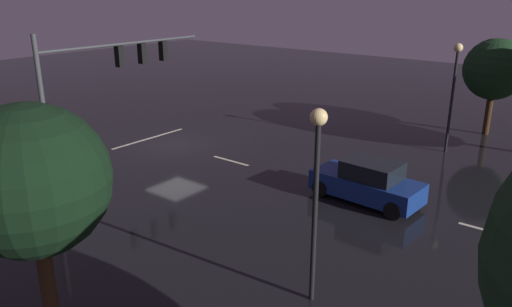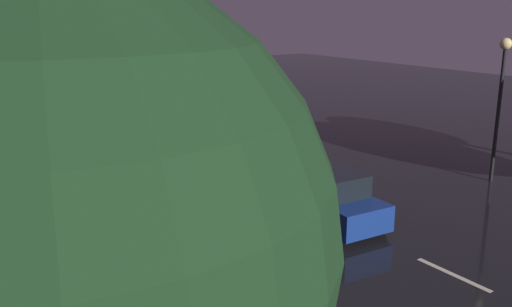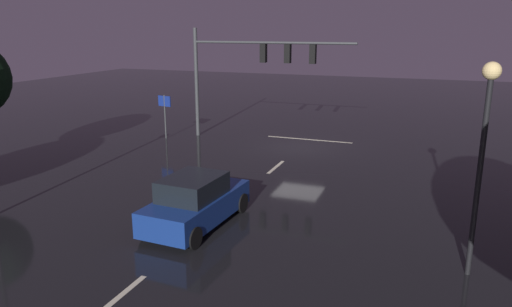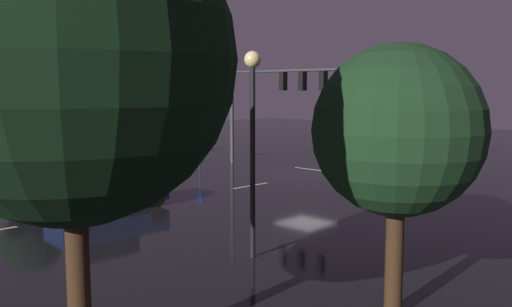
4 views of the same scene
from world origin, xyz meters
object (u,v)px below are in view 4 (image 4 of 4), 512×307
object	(u,v)px
tree_left_near	(70,60)
tree_left_far	(398,131)
route_sign	(200,133)
tree_right_near	(26,96)
street_lamp_left_kerb	(253,116)
traffic_signal_assembly	(274,90)
car_approaching	(107,188)

from	to	relation	value
tree_left_near	tree_left_far	xyz separation A→B (m)	(-2.17, -5.66, -1.25)
route_sign	tree_right_near	xyz separation A→B (m)	(4.49, 8.60, 2.26)
street_lamp_left_kerb	tree_left_near	world-z (taller)	tree_left_near
route_sign	tree_right_near	bearing A→B (deg)	62.44
route_sign	tree_left_near	xyz separation A→B (m)	(-18.37, 17.62, 3.14)
traffic_signal_assembly	street_lamp_left_kerb	xyz separation A→B (m)	(-10.96, 12.68, -0.61)
car_approaching	tree_left_near	distance (m)	13.37
traffic_signal_assembly	car_approaching	world-z (taller)	traffic_signal_assembly
traffic_signal_assembly	car_approaching	size ratio (longest dim) A/B	2.10
tree_left_far	tree_left_near	bearing A→B (deg)	69.01
car_approaching	tree_left_near	bearing A→B (deg)	147.81
street_lamp_left_kerb	tree_left_near	size ratio (longest dim) A/B	0.74
route_sign	tree_right_near	world-z (taller)	tree_right_near
traffic_signal_assembly	tree_left_far	xyz separation A→B (m)	(-15.69, 13.40, -0.71)
car_approaching	street_lamp_left_kerb	distance (m)	8.74
traffic_signal_assembly	tree_left_near	xyz separation A→B (m)	(-13.52, 19.05, 0.54)
street_lamp_left_kerb	route_sign	distance (m)	19.50
tree_right_near	route_sign	bearing A→B (deg)	-117.56
traffic_signal_assembly	route_sign	bearing A→B (deg)	16.43
traffic_signal_assembly	street_lamp_left_kerb	bearing A→B (deg)	130.83
car_approaching	tree_left_near	xyz separation A→B (m)	(-10.75, 6.77, 4.17)
route_sign	traffic_signal_assembly	bearing A→B (deg)	-163.57
car_approaching	route_sign	bearing A→B (deg)	-54.92
route_sign	tree_left_far	bearing A→B (deg)	149.78
tree_left_near	tree_right_near	bearing A→B (deg)	-21.55
route_sign	tree_left_far	distance (m)	23.85
car_approaching	tree_left_far	bearing A→B (deg)	175.08
tree_left_far	street_lamp_left_kerb	bearing A→B (deg)	-8.64
route_sign	tree_left_far	xyz separation A→B (m)	(-20.54, 11.96, 1.89)
route_sign	tree_left_near	bearing A→B (deg)	136.19
street_lamp_left_kerb	tree_right_near	world-z (taller)	tree_right_near
street_lamp_left_kerb	tree_left_far	bearing A→B (deg)	171.36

